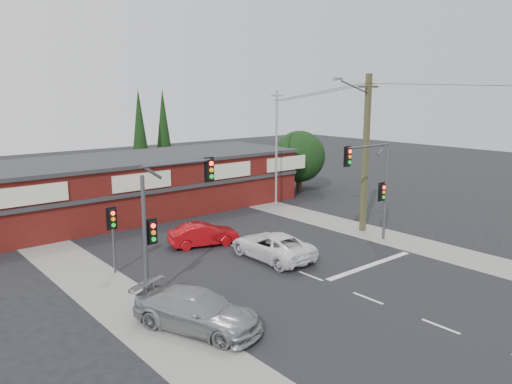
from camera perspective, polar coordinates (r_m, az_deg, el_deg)
ground at (r=25.37m, az=5.31°, el=-9.20°), size 120.00×120.00×0.00m
road_strip at (r=28.91m, az=-1.75°, el=-6.53°), size 14.00×70.00×0.01m
verge_left at (r=24.92m, az=-17.60°, el=-10.07°), size 3.00×70.00×0.02m
verge_right at (r=34.57m, az=9.46°, el=-3.67°), size 3.00×70.00×0.02m
stop_line at (r=26.94m, az=12.93°, el=-8.17°), size 6.50×0.35×0.01m
white_suv at (r=27.15m, az=1.86°, el=-6.15°), size 2.46×5.22×1.44m
silver_suv at (r=19.57m, az=-6.75°, el=-13.29°), size 3.96×5.62×1.51m
red_sedan at (r=29.54m, az=-6.00°, el=-4.85°), size 4.30×2.55×1.34m
lane_dashes at (r=22.89m, az=12.67°, el=-11.75°), size 0.12×29.46×0.01m
shop_building at (r=37.87m, az=-14.21°, el=0.75°), size 27.30×8.40×4.22m
tree_cluster at (r=45.46m, az=4.76°, el=3.77°), size 5.90×5.10×5.50m
conifer_near at (r=45.66m, az=-13.15°, el=6.81°), size 1.80×1.80×9.25m
conifer_far at (r=49.06m, az=-10.53°, el=7.21°), size 1.80×1.80×9.25m
traffic_mast_left at (r=22.01m, az=-10.23°, el=-1.85°), size 3.77×0.27×5.97m
traffic_mast_right at (r=30.04m, az=13.40°, el=1.59°), size 3.96×0.27×5.97m
pedestal_signal at (r=25.54m, az=-16.08°, el=-3.80°), size 0.55×0.27×3.38m
utility_pole at (r=32.21m, az=12.32°, el=4.89°), size 4.38×0.59×10.00m
steel_pole at (r=38.88m, az=2.34°, el=5.19°), size 1.20×0.16×9.00m
power_lines at (r=29.08m, az=21.39°, el=10.90°), size 2.01×29.00×1.22m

